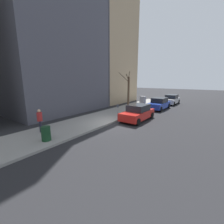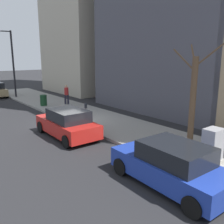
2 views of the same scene
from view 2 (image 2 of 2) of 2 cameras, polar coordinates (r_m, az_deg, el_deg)
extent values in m
plane|color=#232326|center=(16.45, -10.17, -2.54)|extent=(120.00, 120.00, 0.00)
cube|color=gray|center=(17.42, -4.38, -1.25)|extent=(4.00, 36.00, 0.15)
cube|color=#1E389E|center=(8.81, 13.02, -12.63)|extent=(1.91, 4.25, 0.70)
cube|color=black|center=(8.44, 14.28, -9.06)|extent=(1.66, 2.24, 0.60)
cylinder|color=black|center=(9.37, 2.05, -12.37)|extent=(0.24, 0.65, 0.64)
cylinder|color=black|center=(10.43, 9.46, -9.83)|extent=(0.24, 0.65, 0.64)
cylinder|color=black|center=(7.52, 17.98, -19.91)|extent=(0.24, 0.65, 0.64)
cube|color=red|center=(13.68, -10.22, -3.22)|extent=(1.84, 4.22, 0.70)
cube|color=black|center=(13.34, -9.93, -0.73)|extent=(1.62, 2.21, 0.60)
cylinder|color=black|center=(14.77, -15.92, -3.32)|extent=(0.23, 0.64, 0.64)
cylinder|color=black|center=(15.45, -10.08, -2.31)|extent=(0.23, 0.64, 0.64)
cylinder|color=black|center=(12.07, -10.31, -6.67)|extent=(0.23, 0.64, 0.64)
cylinder|color=black|center=(12.89, -3.58, -5.21)|extent=(0.23, 0.64, 0.64)
cylinder|color=black|center=(27.95, -22.93, 3.64)|extent=(0.22, 0.64, 0.64)
cylinder|color=slate|center=(15.19, -5.99, -1.06)|extent=(0.07, 0.07, 1.05)
cube|color=#2D333D|center=(15.05, -6.05, 1.44)|extent=(0.14, 0.10, 0.30)
cube|color=#A8A399|center=(10.71, 21.68, -10.46)|extent=(0.83, 0.61, 0.18)
cube|color=#939399|center=(10.46, 22.01, -6.85)|extent=(0.75, 0.55, 1.25)
cylinder|color=black|center=(27.16, -21.62, 10.06)|extent=(0.18, 0.18, 6.50)
cylinder|color=black|center=(27.01, -23.88, 16.57)|extent=(1.60, 0.10, 0.10)
cylinder|color=brown|center=(12.17, 17.95, 2.28)|extent=(0.28, 0.28, 4.12)
cylinder|color=brown|center=(12.67, 18.19, 11.80)|extent=(1.01, 1.05, 1.28)
cylinder|color=brown|center=(11.93, 22.07, 12.56)|extent=(0.59, 1.32, 1.26)
cylinder|color=brown|center=(12.18, 16.14, 11.38)|extent=(0.29, 1.12, 1.04)
cylinder|color=#14381E|center=(21.82, -15.39, 2.61)|extent=(0.56, 0.56, 0.90)
cylinder|color=#1E1E2D|center=(21.99, -10.62, 2.83)|extent=(0.16, 0.16, 0.82)
cylinder|color=#1E1E2D|center=(22.00, -10.00, 2.85)|extent=(0.16, 0.16, 0.82)
cylinder|color=#A52323|center=(21.88, -10.38, 4.70)|extent=(0.36, 0.36, 0.62)
sphere|color=tan|center=(21.83, -10.43, 5.79)|extent=(0.22, 0.22, 0.22)
camera|label=1|loc=(24.57, -39.17, 8.95)|focal=24.00mm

